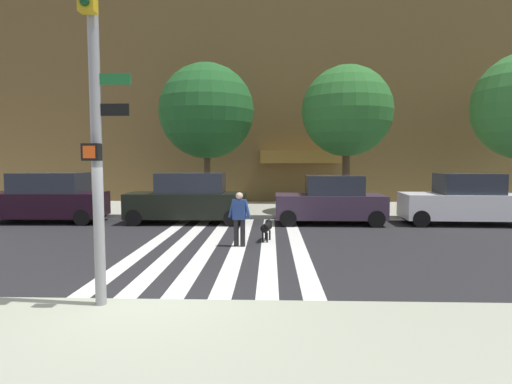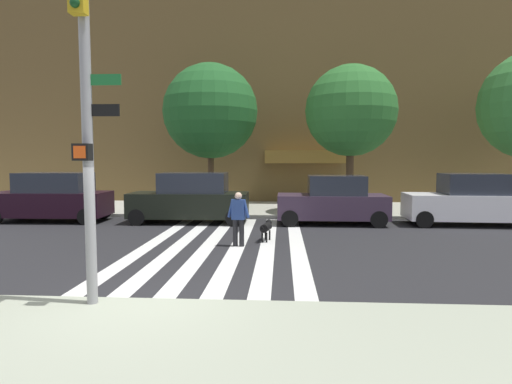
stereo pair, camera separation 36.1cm
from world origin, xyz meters
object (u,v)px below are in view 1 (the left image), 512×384
Objects in this scene: parked_car_third_in_line at (330,201)px; street_tree_middle at (347,111)px; parked_car_behind_first at (188,199)px; street_tree_nearest at (207,111)px; pedestrian_bystander at (453,193)px; parked_car_near_curb at (47,198)px; pedestrian_dog_walker at (239,216)px; dog_on_leash at (267,227)px; traffic_light_pole at (94,105)px; parked_car_fourth_in_line at (464,201)px.

street_tree_middle reaches higher than parked_car_third_in_line.
parked_car_behind_first is 5.17m from street_tree_nearest.
parked_car_behind_first is at bearing -167.54° from pedestrian_bystander.
parked_car_third_in_line is at bearing -0.01° from parked_car_near_curb.
parked_car_near_curb is at bearing 151.49° from pedestrian_dog_walker.
street_tree_nearest is 4.31× the size of pedestrian_dog_walker.
parked_car_third_in_line is 4.27× the size of dog_on_leash.
pedestrian_bystander is (11.85, 2.62, 0.09)m from parked_car_behind_first.
traffic_light_pole is at bearing -89.15° from street_tree_nearest.
dog_on_leash is at bearing 47.28° from pedestrian_dog_walker.
traffic_light_pole is 14.94m from parked_car_fourth_in_line.
parked_car_behind_first is (-0.50, 10.16, -2.53)m from traffic_light_pole.
parked_car_fourth_in_line reaches higher than parked_car_third_in_line.
traffic_light_pole is at bearing -57.79° from parked_car_near_curb.
parked_car_fourth_in_line is (10.66, 10.16, -2.56)m from traffic_light_pole.
parked_car_near_curb reaches higher than parked_car_third_in_line.
traffic_light_pole is at bearing -116.68° from street_tree_middle.
pedestrian_bystander is at bearing 8.39° from parked_car_near_curb.
parked_car_near_curb is 13.59m from street_tree_middle.
street_tree_middle is 4.12× the size of pedestrian_bystander.
dog_on_leash is at bearing 66.89° from traffic_light_pole.
pedestrian_dog_walker is (8.36, -4.54, -0.07)m from parked_car_near_curb.
street_tree_nearest is 12.20m from pedestrian_bystander.
parked_car_near_curb is 4.65× the size of dog_on_leash.
parked_car_fourth_in_line is at bearing -0.01° from parked_car_near_curb.
parked_car_near_curb is at bearing 122.21° from traffic_light_pole.
pedestrian_bystander is (11.55, -0.72, -3.85)m from street_tree_nearest.
street_tree_nearest is 8.83m from dog_on_leash.
parked_car_fourth_in_line is 2.71m from pedestrian_bystander.
street_tree_middle is at bearing 59.81° from dog_on_leash.
pedestrian_dog_walker is (2.46, -4.54, -0.06)m from parked_car_behind_first.
parked_car_near_curb is 1.09× the size of parked_car_third_in_line.
parked_car_near_curb is 8.06m from street_tree_nearest.
street_tree_nearest reaches higher than parked_car_near_curb.
parked_car_behind_first is at bearing 131.81° from dog_on_leash.
parked_car_near_curb is (-6.40, 10.16, -2.52)m from traffic_light_pole.
traffic_light_pole is 6.49m from pedestrian_dog_walker.
parked_car_fourth_in_line is at bearing -30.94° from street_tree_middle.
traffic_light_pole is 1.33× the size of parked_car_third_in_line.
street_tree_nearest reaches higher than street_tree_middle.
pedestrian_dog_walker is (-8.70, -4.54, -0.04)m from parked_car_fourth_in_line.
pedestrian_dog_walker is at bearing -74.67° from street_tree_nearest.
parked_car_near_curb is 0.71× the size of street_tree_middle.
parked_car_behind_first reaches higher than pedestrian_bystander.
parked_car_fourth_in_line reaches higher than pedestrian_dog_walker.
traffic_light_pole reaches higher than parked_car_third_in_line.
pedestrian_dog_walker is at bearing -61.56° from parked_car_behind_first.
parked_car_third_in_line is 2.66× the size of pedestrian_dog_walker.
pedestrian_bystander is (8.58, 6.28, 0.63)m from dog_on_leash.
parked_car_fourth_in_line is (17.06, -0.00, -0.04)m from parked_car_near_curb.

